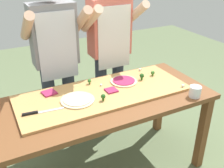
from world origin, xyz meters
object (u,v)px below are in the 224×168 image
Objects in this scene: prep_table at (103,109)px; broccoli_floret_center_right at (142,76)px; cheese_crumble_a at (101,85)px; pizza_slice_near_left at (111,90)px; cheese_crumble_c at (183,86)px; cook_left at (56,54)px; chefs_knife at (37,112)px; pizza_whole_cheese_artichoke at (78,100)px; pizza_whole_beet_magenta at (124,81)px; broccoli_floret_back_left at (153,73)px; cheese_crumble_b at (140,70)px; broccoli_floret_back_mid at (89,81)px; flour_cup at (195,92)px; broccoli_floret_center_left at (103,97)px; pizza_slice_far_right at (49,93)px; cook_right at (110,45)px.

prep_table is 29.87× the size of broccoli_floret_center_right.
cheese_crumble_a is (-0.37, 0.06, -0.03)m from broccoli_floret_center_right.
cheese_crumble_c is (0.57, -0.21, 0.00)m from pizza_slice_near_left.
cook_left is at bearing 117.81° from pizza_slice_near_left.
chefs_knife reaches higher than pizza_slice_near_left.
pizza_whole_cheese_artichoke is (0.32, 0.04, 0.00)m from chefs_knife.
broccoli_floret_back_left reaches higher than pizza_whole_beet_magenta.
prep_table is 0.48m from broccoli_floret_center_right.
chefs_knife is at bearing -164.27° from cheese_crumble_b.
pizza_whole_cheese_artichoke is at bearing -131.17° from broccoli_floret_back_mid.
flour_cup reaches higher than pizza_slice_near_left.
cheese_crumble_a is at bearing -59.36° from cook_left.
prep_table is 19.38× the size of pizza_slice_near_left.
pizza_whole_cheese_artichoke is at bearing -172.49° from broccoli_floret_center_right.
broccoli_floret_center_left is 0.66m from cheese_crumble_b.
cook_right is (0.73, 0.36, 0.19)m from pizza_slice_far_right.
cheese_crumble_c is 0.01× the size of cook_right.
broccoli_floret_back_left is at bearing 7.70° from chefs_knife.
broccoli_floret_center_left is (0.34, -0.30, 0.03)m from pizza_slice_far_right.
cook_left reaches higher than cheese_crumble_c.
broccoli_floret_back_left is at bearing -73.40° from cheese_crumble_b.
broccoli_floret_back_mid is (0.19, 0.22, 0.02)m from pizza_whole_cheese_artichoke.
broccoli_floret_back_left is 0.60m from broccoli_floret_back_mid.
broccoli_floret_back_mid is at bearing 163.24° from broccoli_floret_center_right.
pizza_whole_cheese_artichoke is 16.95× the size of cheese_crumble_a.
broccoli_floret_back_mid is 2.44× the size of cheese_crumble_b.
cook_right is (0.39, 0.66, 0.16)m from broccoli_floret_center_left.
broccoli_floret_center_left is 0.03× the size of cook_left.
chefs_knife is 0.61m from cheese_crumble_a.
prep_table is 37.67× the size of broccoli_floret_back_left.
flour_cup is at bearing -14.15° from chefs_knife.
cook_left reaches higher than chefs_knife.
pizza_slice_far_right is 0.06× the size of cook_right.
broccoli_floret_center_left reaches higher than pizza_whole_beet_magenta.
cook_left reaches higher than broccoli_floret_center_right.
cook_right reaches higher than broccoli_floret_center_left.
broccoli_floret_back_left is (0.48, 0.09, 0.02)m from pizza_slice_near_left.
prep_table is 0.24m from pizza_whole_cheese_artichoke.
pizza_whole_beet_magenta is 0.17m from broccoli_floret_center_right.
broccoli_floret_center_right is at bearing 14.38° from prep_table.
pizza_slice_far_right is at bearing -153.93° from cook_right.
pizza_slice_far_right is at bearing -116.34° from cook_left.
cheese_crumble_c is (0.88, -0.19, 0.00)m from pizza_whole_cheese_artichoke.
cook_left is at bearing 63.66° from pizza_slice_far_right.
chefs_knife is 1.12× the size of pizza_whole_cheese_artichoke.
pizza_whole_beet_magenta is at bearing 178.33° from broccoli_floret_back_left.
broccoli_floret_back_left is 0.64m from broccoli_floret_center_left.
prep_table is 7.51× the size of pizza_whole_beet_magenta.
pizza_whole_cheese_artichoke is (-0.48, -0.12, 0.00)m from pizza_whole_beet_magenta.
flour_cup is at bearing -71.17° from cook_right.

